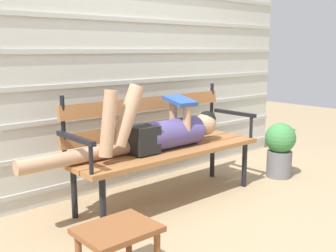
{
  "coord_description": "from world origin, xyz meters",
  "views": [
    {
      "loc": [
        -2.07,
        -2.19,
        1.21
      ],
      "look_at": [
        0.0,
        0.15,
        0.61
      ],
      "focal_mm": 43.41,
      "sensor_mm": 36.0,
      "label": 1
    }
  ],
  "objects": [
    {
      "name": "potted_plant",
      "position": [
        1.21,
        -0.08,
        0.29
      ],
      "size": [
        0.29,
        0.29,
        0.53
      ],
      "color": "slate",
      "rests_on": "ground"
    },
    {
      "name": "park_bench",
      "position": [
        0.0,
        0.23,
        0.48
      ],
      "size": [
        1.67,
        0.51,
        0.89
      ],
      "color": "#9E6638",
      "rests_on": "ground"
    },
    {
      "name": "reclining_person",
      "position": [
        -0.1,
        0.15,
        0.58
      ],
      "size": [
        1.71,
        0.27,
        0.54
      ],
      "color": "#514784"
    },
    {
      "name": "ground_plane",
      "position": [
        0.0,
        0.0,
        0.0
      ],
      "size": [
        12.0,
        12.0,
        0.0
      ],
      "primitive_type": "plane",
      "color": "tan"
    },
    {
      "name": "footstool",
      "position": [
        -0.97,
        -0.55,
        0.25
      ],
      "size": [
        0.4,
        0.32,
        0.3
      ],
      "color": "brown",
      "rests_on": "ground"
    },
    {
      "name": "house_siding",
      "position": [
        0.0,
        0.73,
        1.06
      ],
      "size": [
        4.17,
        0.08,
        2.12
      ],
      "color": "beige",
      "rests_on": "ground"
    }
  ]
}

